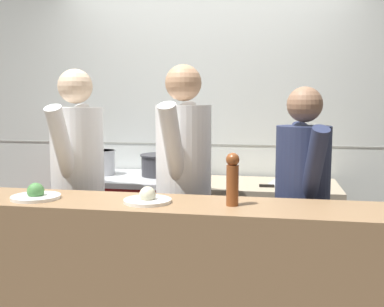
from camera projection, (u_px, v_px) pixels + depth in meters
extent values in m
cube|color=silver|center=(208.00, 127.00, 3.88)|extent=(8.00, 0.06, 2.60)
cube|color=gray|center=(207.00, 144.00, 3.87)|extent=(8.00, 0.00, 0.01)
cube|color=maroon|center=(134.00, 233.00, 3.69)|extent=(1.06, 0.70, 0.88)
cube|color=#B7BABF|center=(133.00, 178.00, 3.64)|extent=(1.08, 0.71, 0.04)
cube|color=#B7BABF|center=(120.00, 238.00, 3.35)|extent=(0.95, 0.03, 0.10)
cube|color=gray|center=(268.00, 240.00, 3.49)|extent=(1.04, 0.65, 0.89)
cube|color=black|center=(267.00, 306.00, 3.24)|extent=(1.02, 0.04, 0.10)
cube|color=#93704C|center=(162.00, 291.00, 2.43)|extent=(2.55, 0.45, 0.99)
cylinder|color=#B7BABF|center=(101.00, 162.00, 3.69)|extent=(0.22, 0.22, 0.20)
cylinder|color=#B7BABF|center=(101.00, 151.00, 3.68)|extent=(0.24, 0.24, 0.01)
cylinder|color=#2D2D33|center=(162.00, 165.00, 3.64)|extent=(0.34, 0.34, 0.17)
cylinder|color=#2D2D33|center=(162.00, 155.00, 3.63)|extent=(0.36, 0.36, 0.01)
cone|color=#B7BABF|center=(284.00, 178.00, 3.39)|extent=(0.24, 0.24, 0.10)
cube|color=#B7BABF|center=(291.00, 187.00, 3.28)|extent=(0.25, 0.05, 0.01)
cube|color=black|center=(267.00, 186.00, 3.30)|extent=(0.11, 0.03, 0.02)
cylinder|color=white|center=(36.00, 197.00, 2.46)|extent=(0.27, 0.27, 0.02)
sphere|color=#4C8C47|center=(36.00, 191.00, 2.46)|extent=(0.09, 0.09, 0.09)
cylinder|color=white|center=(148.00, 201.00, 2.37)|extent=(0.25, 0.25, 0.02)
sphere|color=beige|center=(148.00, 195.00, 2.36)|extent=(0.09, 0.09, 0.09)
cylinder|color=brown|center=(232.00, 185.00, 2.29)|extent=(0.06, 0.06, 0.21)
sphere|color=brown|center=(233.00, 159.00, 2.27)|extent=(0.07, 0.07, 0.07)
cube|color=black|center=(80.00, 263.00, 3.10)|extent=(0.30, 0.20, 0.81)
cylinder|color=white|center=(77.00, 157.00, 3.02)|extent=(0.36, 0.36, 0.67)
sphere|color=beige|center=(75.00, 86.00, 2.96)|extent=(0.23, 0.23, 0.23)
cylinder|color=white|center=(89.00, 143.00, 3.21)|extent=(0.11, 0.34, 0.56)
cylinder|color=white|center=(63.00, 149.00, 2.80)|extent=(0.11, 0.34, 0.56)
cube|color=black|center=(184.00, 270.00, 2.97)|extent=(0.32, 0.22, 0.82)
cylinder|color=white|center=(184.00, 158.00, 2.88)|extent=(0.39, 0.39, 0.68)
sphere|color=tan|center=(184.00, 83.00, 2.83)|extent=(0.23, 0.23, 0.23)
cylinder|color=white|center=(193.00, 143.00, 3.07)|extent=(0.14, 0.35, 0.57)
cylinder|color=white|center=(174.00, 149.00, 2.67)|extent=(0.14, 0.35, 0.57)
cube|color=black|center=(300.00, 286.00, 2.79)|extent=(0.31, 0.24, 0.75)
cylinder|color=#262D4C|center=(303.00, 177.00, 2.71)|extent=(0.39, 0.39, 0.62)
sphere|color=#8C664C|center=(305.00, 104.00, 2.66)|extent=(0.21, 0.21, 0.21)
cylinder|color=#262D4C|center=(294.00, 161.00, 2.89)|extent=(0.17, 0.33, 0.52)
cylinder|color=#262D4C|center=(313.00, 170.00, 2.51)|extent=(0.17, 0.33, 0.52)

